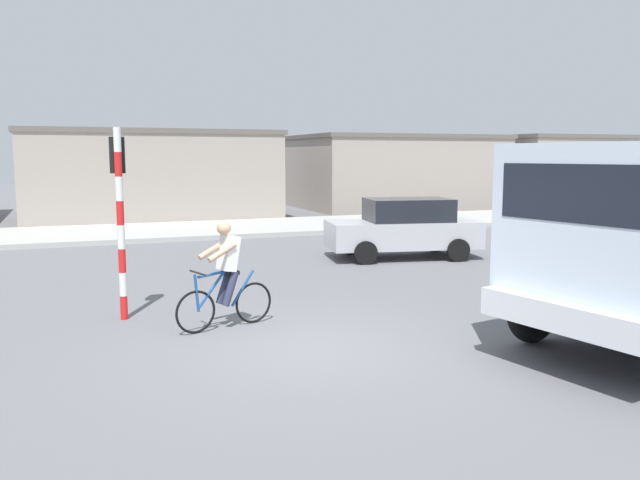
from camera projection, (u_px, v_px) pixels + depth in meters
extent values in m
plane|color=slate|center=(308.00, 347.00, 9.31)|extent=(120.00, 120.00, 0.00)
cube|color=#ADADA8|center=(164.00, 231.00, 22.91)|extent=(80.00, 5.00, 0.16)
cube|color=silver|center=(561.00, 317.00, 7.81)|extent=(0.69, 2.38, 0.36)
cube|color=black|center=(575.00, 193.00, 7.70)|extent=(0.52, 2.11, 0.70)
torus|color=black|center=(534.00, 306.00, 9.49)|extent=(1.13, 0.44, 1.10)
cylinder|color=beige|center=(534.00, 306.00, 9.49)|extent=(0.54, 0.39, 0.50)
torus|color=black|center=(196.00, 312.00, 9.99)|extent=(0.66, 0.23, 0.68)
torus|color=black|center=(254.00, 303.00, 10.63)|extent=(0.66, 0.23, 0.68)
cylinder|color=#1E4C8C|center=(215.00, 274.00, 10.13)|extent=(0.59, 0.21, 0.09)
cylinder|color=#1E4C8C|center=(212.00, 289.00, 10.13)|extent=(0.50, 0.19, 0.57)
cylinder|color=#1E4C8C|center=(243.00, 288.00, 10.47)|extent=(0.43, 0.17, 0.57)
cylinder|color=#1E4C8C|center=(197.00, 293.00, 9.97)|extent=(0.10, 0.07, 0.59)
cylinder|color=black|center=(198.00, 273.00, 9.94)|extent=(0.17, 0.49, 0.03)
cube|color=black|center=(231.00, 273.00, 10.31)|extent=(0.26, 0.18, 0.06)
cube|color=white|center=(228.00, 253.00, 10.24)|extent=(0.37, 0.39, 0.59)
sphere|color=tan|center=(224.00, 228.00, 10.15)|extent=(0.22, 0.22, 0.22)
cylinder|color=#2D334C|center=(230.00, 289.00, 10.22)|extent=(0.33, 0.20, 0.57)
cylinder|color=tan|center=(222.00, 252.00, 9.99)|extent=(0.50, 0.23, 0.29)
cylinder|color=#2D334C|center=(224.00, 287.00, 10.37)|extent=(0.33, 0.20, 0.57)
cylinder|color=tan|center=(212.00, 250.00, 10.24)|extent=(0.50, 0.23, 0.29)
cylinder|color=red|center=(124.00, 308.00, 10.88)|extent=(0.12, 0.12, 0.40)
cylinder|color=white|center=(123.00, 284.00, 10.83)|extent=(0.12, 0.12, 0.40)
cylinder|color=red|center=(122.00, 261.00, 10.78)|extent=(0.12, 0.12, 0.40)
cylinder|color=white|center=(121.00, 237.00, 10.73)|extent=(0.12, 0.12, 0.40)
cylinder|color=red|center=(120.00, 213.00, 10.68)|extent=(0.12, 0.12, 0.40)
cylinder|color=white|center=(119.00, 189.00, 10.62)|extent=(0.12, 0.12, 0.40)
cylinder|color=red|center=(118.00, 164.00, 10.57)|extent=(0.12, 0.12, 0.40)
cylinder|color=white|center=(117.00, 140.00, 10.52)|extent=(0.12, 0.12, 0.40)
cube|color=black|center=(117.00, 155.00, 10.72)|extent=(0.24, 0.20, 0.60)
sphere|color=green|center=(117.00, 155.00, 10.83)|extent=(0.14, 0.14, 0.14)
cube|color=#B7B7BC|center=(402.00, 234.00, 17.36)|extent=(4.25, 2.42, 0.70)
cube|color=black|center=(408.00, 210.00, 17.30)|extent=(2.43, 1.83, 0.60)
cylinder|color=black|center=(366.00, 253.00, 16.35)|extent=(0.62, 0.29, 0.60)
cylinder|color=black|center=(350.00, 244.00, 18.01)|extent=(0.62, 0.29, 0.60)
cylinder|color=black|center=(458.00, 250.00, 16.80)|extent=(0.62, 0.29, 0.60)
cylinder|color=black|center=(435.00, 242.00, 18.45)|extent=(0.62, 0.29, 0.60)
cube|color=#9E9389|center=(151.00, 178.00, 27.79)|extent=(10.24, 5.86, 3.59)
cube|color=#5E5852|center=(149.00, 133.00, 27.54)|extent=(10.44, 5.97, 0.20)
cube|color=#9E9389|center=(391.00, 173.00, 34.74)|extent=(10.06, 7.66, 3.58)
cube|color=#5E5852|center=(392.00, 138.00, 34.49)|extent=(10.26, 7.81, 0.20)
cube|color=#9E9389|center=(545.00, 171.00, 38.17)|extent=(7.65, 7.72, 3.66)
cube|color=#5E5852|center=(547.00, 138.00, 37.92)|extent=(7.80, 7.87, 0.20)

